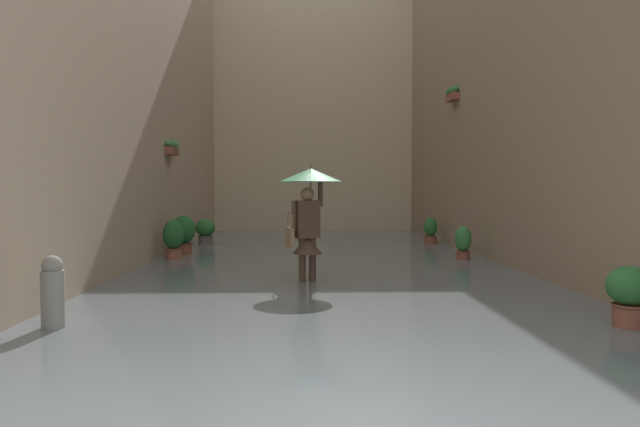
# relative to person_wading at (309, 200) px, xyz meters

# --- Properties ---
(ground_plane) EXTENTS (60.00, 60.00, 0.00)m
(ground_plane) POSITION_rel_person_wading_xyz_m (-0.31, -2.78, -1.45)
(ground_plane) COLOR gray
(flood_water) EXTENTS (8.08, 24.33, 0.11)m
(flood_water) POSITION_rel_person_wading_xyz_m (-0.31, -2.78, -1.40)
(flood_water) COLOR slate
(flood_water) RESTS_ON ground_plane
(building_facade_left) EXTENTS (2.04, 22.33, 10.54)m
(building_facade_left) POSITION_rel_person_wading_xyz_m (-4.85, -2.77, 3.82)
(building_facade_left) COLOR gray
(building_facade_left) RESTS_ON ground_plane
(building_facade_right) EXTENTS (2.04, 22.33, 10.23)m
(building_facade_right) POSITION_rel_person_wading_xyz_m (4.23, -2.78, 3.66)
(building_facade_right) COLOR tan
(building_facade_right) RESTS_ON ground_plane
(building_facade_far) EXTENTS (10.88, 1.80, 10.42)m
(building_facade_far) POSITION_rel_person_wading_xyz_m (-0.31, -12.84, 3.76)
(building_facade_far) COLOR beige
(building_facade_far) RESTS_ON ground_plane
(person_wading) EXTENTS (1.04, 1.04, 2.05)m
(person_wading) POSITION_rel_person_wading_xyz_m (0.00, 0.00, 0.00)
(person_wading) COLOR #2D2319
(person_wading) RESTS_ON ground_plane
(potted_plant_mid_left) EXTENTS (0.50, 0.50, 0.78)m
(potted_plant_mid_left) POSITION_rel_person_wading_xyz_m (-3.51, 3.35, -1.00)
(potted_plant_mid_left) COLOR brown
(potted_plant_mid_left) RESTS_ON ground_plane
(potted_plant_far_right) EXTENTS (0.55, 0.55, 0.81)m
(potted_plant_far_right) POSITION_rel_person_wading_xyz_m (2.83, -6.79, -0.99)
(potted_plant_far_right) COLOR #66605B
(potted_plant_far_right) RESTS_ON ground_plane
(potted_plant_mid_right) EXTENTS (0.46, 0.46, 0.97)m
(potted_plant_mid_right) POSITION_rel_person_wading_xyz_m (2.94, -3.26, -0.92)
(potted_plant_mid_right) COLOR #9E563D
(potted_plant_mid_right) RESTS_ON ground_plane
(potted_plant_near_left) EXTENTS (0.36, 0.36, 0.83)m
(potted_plant_near_left) POSITION_rel_person_wading_xyz_m (-3.41, -3.00, -1.01)
(potted_plant_near_left) COLOR brown
(potted_plant_near_left) RESTS_ON ground_plane
(potted_plant_far_left) EXTENTS (0.38, 0.38, 0.83)m
(potted_plant_far_left) POSITION_rel_person_wading_xyz_m (-3.54, -6.85, -1.02)
(potted_plant_far_left) COLOR brown
(potted_plant_far_left) RESTS_ON ground_plane
(potted_plant_near_right) EXTENTS (0.56, 0.56, 1.01)m
(potted_plant_near_right) POSITION_rel_person_wading_xyz_m (2.92, -4.21, -0.88)
(potted_plant_near_right) COLOR brown
(potted_plant_near_right) RESTS_ON ground_plane
(mooring_bollard) EXTENTS (0.25, 0.25, 0.90)m
(mooring_bollard) POSITION_rel_person_wading_xyz_m (2.86, 3.19, -1.00)
(mooring_bollard) COLOR gray
(mooring_bollard) RESTS_ON ground_plane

